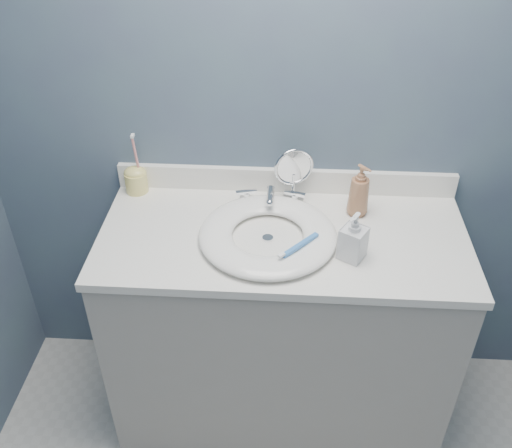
# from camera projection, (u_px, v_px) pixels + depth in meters

# --- Properties ---
(back_wall) EXTENTS (2.20, 0.02, 2.40)m
(back_wall) POSITION_uv_depth(u_px,v_px,m) (288.00, 109.00, 1.91)
(back_wall) COLOR #465069
(back_wall) RESTS_ON ground
(vanity_cabinet) EXTENTS (1.20, 0.55, 0.85)m
(vanity_cabinet) POSITION_uv_depth(u_px,v_px,m) (280.00, 330.00, 2.15)
(vanity_cabinet) COLOR #ADA69E
(vanity_cabinet) RESTS_ON ground
(countertop) EXTENTS (1.22, 0.57, 0.03)m
(countertop) POSITION_uv_depth(u_px,v_px,m) (283.00, 238.00, 1.89)
(countertop) COLOR white
(countertop) RESTS_ON vanity_cabinet
(backsplash) EXTENTS (1.22, 0.02, 0.09)m
(backsplash) POSITION_uv_depth(u_px,v_px,m) (285.00, 180.00, 2.06)
(backsplash) COLOR white
(backsplash) RESTS_ON countertop
(basin) EXTENTS (0.45, 0.45, 0.04)m
(basin) POSITION_uv_depth(u_px,v_px,m) (268.00, 235.00, 1.85)
(basin) COLOR white
(basin) RESTS_ON countertop
(drain) EXTENTS (0.04, 0.04, 0.01)m
(drain) POSITION_uv_depth(u_px,v_px,m) (268.00, 238.00, 1.86)
(drain) COLOR silver
(drain) RESTS_ON countertop
(faucet) EXTENTS (0.25, 0.13, 0.07)m
(faucet) POSITION_uv_depth(u_px,v_px,m) (270.00, 198.00, 2.00)
(faucet) COLOR silver
(faucet) RESTS_ON countertop
(makeup_mirror) EXTENTS (0.14, 0.08, 0.21)m
(makeup_mirror) POSITION_uv_depth(u_px,v_px,m) (294.00, 173.00, 1.97)
(makeup_mirror) COLOR silver
(makeup_mirror) RESTS_ON countertop
(soap_bottle_amber) EXTENTS (0.10, 0.10, 0.19)m
(soap_bottle_amber) POSITION_uv_depth(u_px,v_px,m) (359.00, 190.00, 1.92)
(soap_bottle_amber) COLOR #986545
(soap_bottle_amber) RESTS_ON countertop
(soap_bottle_clear) EXTENTS (0.10, 0.10, 0.16)m
(soap_bottle_clear) POSITION_uv_depth(u_px,v_px,m) (354.00, 236.00, 1.74)
(soap_bottle_clear) COLOR silver
(soap_bottle_clear) RESTS_ON countertop
(toothbrush_holder) EXTENTS (0.08, 0.08, 0.23)m
(toothbrush_holder) POSITION_uv_depth(u_px,v_px,m) (136.00, 178.00, 2.06)
(toothbrush_holder) COLOR #E5D672
(toothbrush_holder) RESTS_ON countertop
(toothbrush_lying) EXTENTS (0.13, 0.14, 0.02)m
(toothbrush_lying) POSITION_uv_depth(u_px,v_px,m) (299.00, 246.00, 1.76)
(toothbrush_lying) COLOR #3777C4
(toothbrush_lying) RESTS_ON basin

